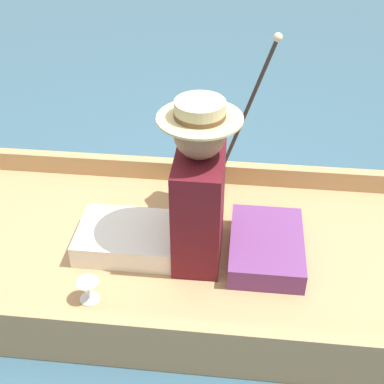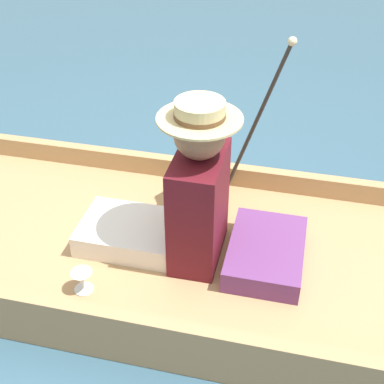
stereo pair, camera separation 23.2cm
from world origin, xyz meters
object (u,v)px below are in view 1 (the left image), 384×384
(teddy_bear, at_px, (195,171))
(seated_person, at_px, (181,200))
(walking_cane, at_px, (249,105))
(wine_glass, at_px, (88,287))

(teddy_bear, bearing_deg, seated_person, 176.50)
(seated_person, distance_m, walking_cane, 0.64)
(teddy_bear, xyz_separation_m, wine_glass, (-0.73, 0.38, -0.13))
(wine_glass, bearing_deg, seated_person, -45.25)
(teddy_bear, relative_size, wine_glass, 4.23)
(seated_person, distance_m, wine_glass, 0.54)
(walking_cane, bearing_deg, wine_glass, 144.66)
(teddy_bear, relative_size, walking_cane, 0.50)
(teddy_bear, xyz_separation_m, walking_cane, (0.15, -0.25, 0.31))
(wine_glass, relative_size, walking_cane, 0.12)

